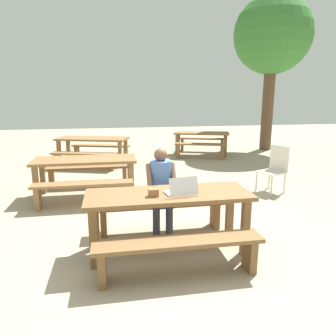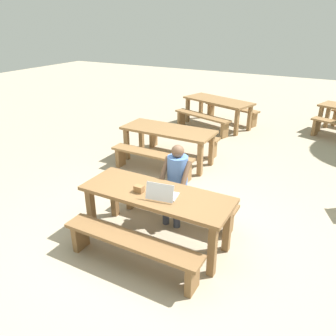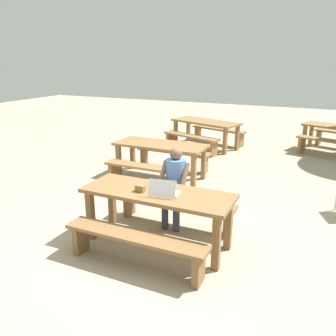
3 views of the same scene
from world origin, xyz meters
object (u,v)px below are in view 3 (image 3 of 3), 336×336
picnic_table_front (157,200)px  person_seated (175,182)px  picnic_table_distant (206,125)px  laptop (164,191)px  picnic_table_rear (160,149)px  small_pouch (140,188)px

picnic_table_front → person_seated: (-0.00, 0.57, 0.05)m
person_seated → picnic_table_distant: (-1.15, 4.77, -0.06)m
laptop → picnic_table_distant: laptop is taller
person_seated → picnic_table_rear: (-1.15, 1.90, -0.07)m
picnic_table_front → picnic_table_rear: size_ratio=1.05×
person_seated → picnic_table_rear: bearing=121.3°
laptop → picnic_table_front: bearing=-41.6°
small_pouch → picnic_table_rear: 2.74m
small_pouch → picnic_table_distant: (-0.96, 5.44, -0.17)m
picnic_table_rear → picnic_table_front: bearing=-64.5°
person_seated → picnic_table_distant: person_seated is taller
picnic_table_distant → picnic_table_rear: bearing=-72.2°
small_pouch → picnic_table_rear: (-0.96, 2.56, -0.18)m
small_pouch → person_seated: person_seated is taller
small_pouch → picnic_table_distant: bearing=100.0°
laptop → picnic_table_rear: size_ratio=0.21×
small_pouch → laptop: bearing=1.4°
small_pouch → person_seated: size_ratio=0.10×
small_pouch → picnic_table_distant: 5.52m
small_pouch → picnic_table_rear: small_pouch is taller
person_seated → picnic_table_rear: size_ratio=0.63×
picnic_table_front → picnic_table_distant: bearing=102.2°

